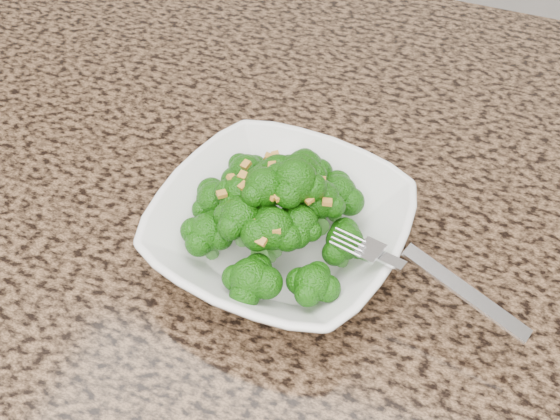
% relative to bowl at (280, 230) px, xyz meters
% --- Properties ---
extents(granite_counter, '(1.64, 1.04, 0.03)m').
position_rel_bowl_xyz_m(granite_counter, '(-0.15, -0.07, -0.04)').
color(granite_counter, brown).
rests_on(granite_counter, cabinet).
extents(bowl, '(0.23, 0.23, 0.05)m').
position_rel_bowl_xyz_m(bowl, '(0.00, 0.00, 0.00)').
color(bowl, white).
rests_on(bowl, granite_counter).
extents(broccoli_pile, '(0.18, 0.18, 0.06)m').
position_rel_bowl_xyz_m(broccoli_pile, '(0.00, 0.00, 0.06)').
color(broccoli_pile, '#185B0A').
rests_on(broccoli_pile, bowl).
extents(garlic_topping, '(0.11, 0.11, 0.01)m').
position_rel_bowl_xyz_m(garlic_topping, '(0.00, 0.00, 0.09)').
color(garlic_topping, gold).
rests_on(garlic_topping, broccoli_pile).
extents(fork, '(0.18, 0.08, 0.01)m').
position_rel_bowl_xyz_m(fork, '(0.10, -0.02, 0.03)').
color(fork, silver).
rests_on(fork, bowl).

